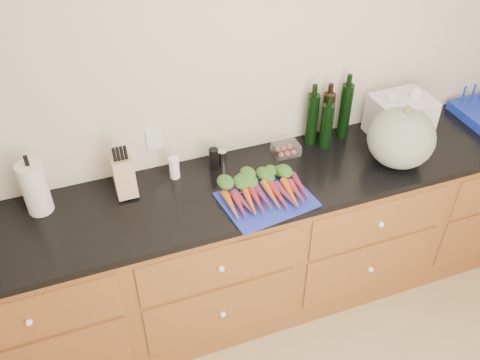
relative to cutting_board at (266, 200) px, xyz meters
name	(u,v)px	position (x,y,z in m)	size (l,w,h in m)	color
wall_back	(260,86)	(0.15, 0.48, 0.35)	(4.10, 0.05, 2.60)	beige
cabinets	(278,241)	(0.15, 0.16, -0.50)	(3.60, 0.64, 0.90)	brown
countertop	(281,178)	(0.15, 0.16, -0.03)	(3.64, 0.62, 0.04)	black
cutting_board	(266,200)	(0.00, 0.00, 0.00)	(0.44, 0.33, 0.01)	#1929A6
carrots	(264,190)	(0.00, 0.04, 0.03)	(0.41, 0.30, 0.06)	#CB5717
squash	(401,138)	(0.78, 0.05, 0.15)	(0.35, 0.35, 0.32)	slate
paper_towel	(35,188)	(-1.06, 0.32, 0.13)	(0.12, 0.12, 0.27)	silver
knife_block	(124,177)	(-0.64, 0.30, 0.09)	(0.10, 0.10, 0.20)	tan
grinder_salt	(174,168)	(-0.38, 0.34, 0.05)	(0.05, 0.05, 0.12)	white
grinder_pepper	(214,159)	(-0.16, 0.34, 0.06)	(0.05, 0.05, 0.12)	black
canister_chrome	(223,159)	(-0.11, 0.34, 0.04)	(0.04, 0.04, 0.10)	silver
tomato_box	(286,149)	(0.25, 0.33, 0.03)	(0.14, 0.11, 0.06)	white
bottles	(328,118)	(0.52, 0.37, 0.14)	(0.27, 0.14, 0.33)	black
grocery_bag	(400,117)	(0.94, 0.28, 0.11)	(0.32, 0.26, 0.24)	white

